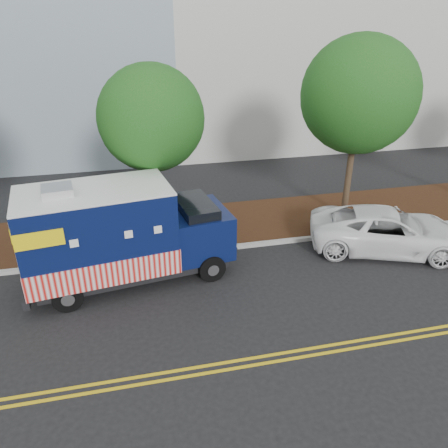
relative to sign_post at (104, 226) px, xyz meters
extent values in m
plane|color=black|center=(2.09, -1.97, -1.20)|extent=(120.00, 120.00, 0.00)
cube|color=#9E9E99|center=(2.09, -0.57, -1.12)|extent=(120.00, 0.18, 0.15)
cube|color=#311B0D|center=(2.09, 1.53, -1.12)|extent=(120.00, 4.00, 0.15)
cube|color=gold|center=(2.09, -6.42, -1.19)|extent=(120.00, 0.10, 0.01)
cube|color=gold|center=(2.09, -6.67, -1.19)|extent=(120.00, 0.10, 0.01)
cylinder|color=#38281C|center=(2.03, 0.83, 0.74)|extent=(0.26, 0.26, 3.88)
sphere|color=#184D15|center=(2.03, 0.83, 3.62)|extent=(3.77, 3.77, 3.77)
cylinder|color=#38281C|center=(10.03, 0.92, 0.88)|extent=(0.26, 0.26, 4.17)
sphere|color=#184D15|center=(10.03, 0.92, 4.10)|extent=(4.53, 4.53, 4.53)
cube|color=#473828|center=(0.00, 0.00, 0.00)|extent=(0.06, 0.06, 2.40)
cube|color=black|center=(0.92, -1.75, -0.74)|extent=(6.37, 2.95, 0.31)
cube|color=#09133F|center=(-0.06, -1.89, 0.77)|extent=(4.92, 3.16, 2.63)
cube|color=red|center=(-0.06, -1.89, -0.16)|extent=(4.97, 3.23, 0.82)
cube|color=white|center=(-0.06, -1.89, 2.11)|extent=(4.92, 3.16, 0.07)
cube|color=#B7B7BA|center=(-1.03, -2.03, 2.25)|extent=(0.99, 0.99, 0.24)
cube|color=#09133F|center=(3.20, -1.41, 0.17)|extent=(2.29, 2.62, 1.53)
cube|color=black|center=(3.14, -1.42, 0.90)|extent=(1.39, 2.27, 0.71)
cube|color=black|center=(4.19, -1.27, -0.35)|extent=(0.40, 2.18, 0.33)
cube|color=black|center=(-2.39, -2.23, -0.71)|extent=(0.55, 2.47, 0.31)
cube|color=#B7B7BA|center=(-2.36, -2.23, 0.83)|extent=(0.33, 1.96, 2.08)
cube|color=#B7B7BA|center=(0.08, -0.55, 0.83)|extent=(1.96, 0.33, 1.21)
cube|color=yellow|center=(-1.50, -3.42, 1.38)|extent=(1.30, 0.21, 0.49)
cube|color=yellow|center=(-1.87, -0.84, 1.38)|extent=(1.30, 0.21, 0.49)
cylinder|color=black|center=(3.47, -2.50, -0.74)|extent=(0.96, 0.44, 0.92)
cylinder|color=black|center=(3.14, -0.29, -0.74)|extent=(0.96, 0.44, 0.92)
cylinder|color=black|center=(-1.09, -3.17, -0.74)|extent=(0.96, 0.44, 0.92)
cylinder|color=black|center=(-1.41, -0.96, -0.74)|extent=(0.96, 0.44, 0.92)
imported|color=white|center=(10.35, -1.88, -0.40)|extent=(6.30, 4.48, 1.59)
camera|label=1|loc=(1.08, -14.78, 6.95)|focal=35.00mm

